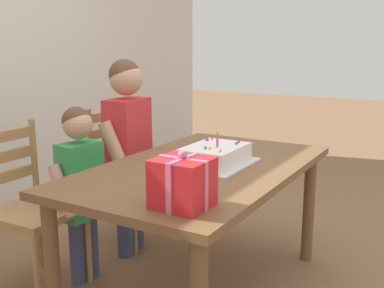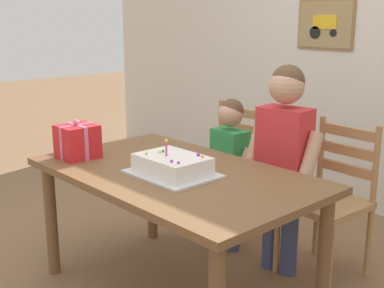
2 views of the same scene
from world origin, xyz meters
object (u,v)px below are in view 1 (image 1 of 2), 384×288
object	(u,v)px
dining_table	(201,182)
chair_right	(126,172)
gift_box_red_large	(183,183)
child_younger	(81,178)
birthday_cake	(215,156)
child_older	(128,138)
chair_left	(30,208)

from	to	relation	value
dining_table	chair_right	bearing A→B (deg)	63.47
gift_box_red_large	child_younger	distance (m)	0.98
birthday_cake	child_younger	distance (m)	0.77
birthday_cake	chair_right	distance (m)	1.02
child_older	gift_box_red_large	bearing A→B (deg)	-131.52
dining_table	child_older	distance (m)	0.69
birthday_cake	child_younger	size ratio (longest dim) A/B	0.43
chair_left	child_older	distance (m)	0.72
child_younger	chair_left	bearing A→B (deg)	136.86
gift_box_red_large	chair_right	world-z (taller)	gift_box_red_large
gift_box_red_large	chair_right	bearing A→B (deg)	47.38
dining_table	gift_box_red_large	distance (m)	0.65
birthday_cake	chair_left	world-z (taller)	chair_left
birthday_cake	chair_left	distance (m)	1.05
gift_box_red_large	chair_right	size ratio (longest dim) A/B	0.25
dining_table	birthday_cake	xyz separation A→B (m)	(0.04, -0.06, 0.14)
chair_left	child_older	bearing A→B (deg)	-16.81
birthday_cake	chair_right	bearing A→B (deg)	67.27
chair_left	child_younger	xyz separation A→B (m)	(0.20, -0.19, 0.15)
birthday_cake	dining_table	bearing A→B (deg)	128.59
child_older	child_younger	xyz separation A→B (m)	(-0.43, 0.00, -0.15)
gift_box_red_large	child_younger	size ratio (longest dim) A/B	0.22
chair_right	child_younger	size ratio (longest dim) A/B	0.91
birthday_cake	chair_left	bearing A→B (deg)	117.33
chair_right	child_older	size ratio (longest dim) A/B	0.73
chair_right	child_younger	bearing A→B (deg)	-163.32
chair_left	child_older	xyz separation A→B (m)	(0.63, -0.19, 0.30)
chair_left	child_younger	world-z (taller)	child_younger
birthday_cake	child_older	xyz separation A→B (m)	(0.17, 0.70, -0.01)
child_older	child_younger	bearing A→B (deg)	179.93
gift_box_red_large	child_older	xyz separation A→B (m)	(0.79, 0.89, -0.06)
chair_right	dining_table	bearing A→B (deg)	-116.53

